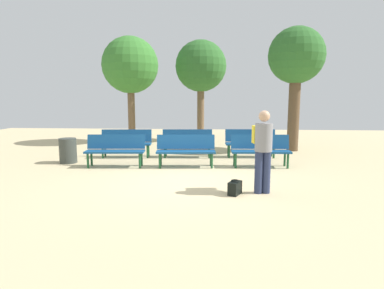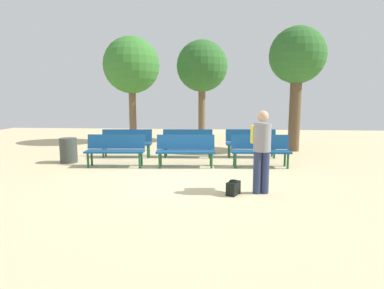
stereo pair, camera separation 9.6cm
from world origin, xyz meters
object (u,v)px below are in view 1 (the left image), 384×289
handbag (235,188)px  tree_1 (130,66)px  bench_r1_c0 (126,141)px  bench_r0_c1 (186,149)px  bench_r1_c2 (251,141)px  bench_r0_c0 (115,148)px  bench_r0_c2 (260,149)px  visitor_with_backpack (263,147)px  trash_bin (68,151)px  bench_r1_c1 (187,141)px  tree_0 (201,67)px  tree_2 (296,58)px

handbag → tree_1: bearing=118.5°
tree_1 → bench_r1_c0: bearing=-78.8°
bench_r0_c1 → tree_1: 5.99m
bench_r0_c1 → bench_r1_c2: same height
tree_1 → handbag: tree_1 is taller
bench_r0_c0 → bench_r0_c1: bearing=-0.8°
bench_r0_c2 → handbag: bench_r0_c2 is taller
bench_r1_c2 → visitor_with_backpack: 3.98m
bench_r0_c2 → bench_r1_c2: bearing=91.7°
bench_r1_c2 → trash_bin: bearing=-168.5°
trash_bin → bench_r0_c2: bearing=-1.4°
bench_r1_c0 → visitor_with_backpack: (3.76, -3.65, 0.43)m
handbag → bench_r1_c1: bearing=107.7°
tree_1 → handbag: size_ratio=11.91×
tree_0 → bench_r1_c1: bearing=-93.9°
bench_r1_c1 → visitor_with_backpack: visitor_with_backpack is taller
tree_2 → visitor_with_backpack: (-1.85, -5.28, -2.29)m
tree_1 → bench_r0_c0: bearing=-81.0°
bench_r0_c0 → tree_2: tree_2 is taller
trash_bin → bench_r0_c1: bearing=-4.6°
bench_r1_c1 → visitor_with_backpack: 4.24m
bench_r1_c2 → handbag: bearing=-102.7°
bench_r1_c2 → tree_1: size_ratio=0.37×
bench_r0_c0 → bench_r1_c2: 4.25m
bench_r0_c2 → tree_0: (-1.87, 5.25, 2.68)m
tree_0 → tree_2: bearing=-35.8°
bench_r1_c1 → handbag: size_ratio=4.42×
bench_r0_c0 → tree_1: bearing=95.0°
bench_r0_c0 → handbag: size_ratio=4.44×
bench_r0_c1 → bench_r1_c1: bearing=88.3°
bench_r0_c2 → bench_r1_c0: same height
trash_bin → tree_0: bearing=54.4°
bench_r1_c2 → bench_r0_c0: bearing=-158.4°
tree_0 → trash_bin: size_ratio=5.98×
bench_r0_c0 → tree_0: bearing=64.9°
handbag → tree_2: bearing=66.3°
tree_2 → handbag: tree_2 is taller
bench_r1_c2 → tree_2: size_ratio=0.38×
bench_r1_c0 → tree_2: size_ratio=0.38×
trash_bin → visitor_with_backpack: bearing=-26.7°
trash_bin → tree_1: bearing=79.8°
bench_r0_c0 → tree_1: tree_1 is taller
bench_r1_c2 → visitor_with_backpack: (-0.21, -3.95, 0.43)m
bench_r0_c0 → tree_2: bearing=24.9°
tree_2 → bench_r0_c2: bearing=-118.8°
bench_r0_c1 → bench_r1_c1: size_ratio=1.01×
bench_r1_c0 → bench_r1_c2: (3.97, 0.30, 0.00)m
bench_r1_c1 → tree_0: bearing=83.5°
bench_r0_c0 → tree_1: (-0.75, 4.75, 2.67)m
bench_r0_c2 → tree_0: 6.18m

